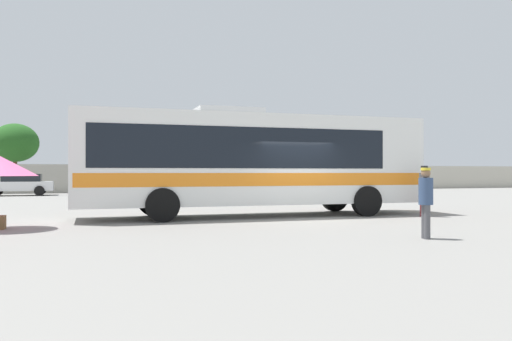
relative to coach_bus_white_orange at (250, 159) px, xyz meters
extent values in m
plane|color=gray|center=(1.23, 8.60, -1.96)|extent=(300.00, 300.00, 0.00)
cube|color=#B2AD9E|center=(1.23, 23.34, -0.91)|extent=(80.00, 0.30, 2.09)
cube|color=white|center=(0.13, 0.00, -0.02)|extent=(11.95, 2.78, 2.99)
cube|color=black|center=(-0.46, 0.01, 0.34)|extent=(9.81, 2.77, 1.32)
cube|color=orange|center=(0.13, 0.00, -0.68)|extent=(11.71, 2.80, 0.42)
cube|color=#19212D|center=(6.10, -0.12, 0.52)|extent=(0.08, 2.30, 1.55)
cube|color=orange|center=(6.11, -0.12, -1.16)|extent=(0.11, 2.50, 0.72)
cube|color=#B2B2B2|center=(-0.76, 0.01, 1.59)|extent=(2.23, 1.44, 0.24)
cylinder|color=black|center=(3.85, 1.15, -1.44)|extent=(1.05, 0.32, 1.04)
cylinder|color=black|center=(3.80, -1.30, -1.44)|extent=(1.05, 0.32, 1.04)
cylinder|color=black|center=(-3.12, 1.28, -1.44)|extent=(1.05, 0.32, 1.04)
cylinder|color=black|center=(-3.16, -1.16, -1.44)|extent=(1.05, 0.32, 1.04)
cylinder|color=#99383D|center=(5.56, -1.98, -1.54)|extent=(0.16, 0.16, 0.83)
cylinder|color=#99383D|center=(5.63, -2.12, -1.54)|extent=(0.16, 0.16, 0.83)
cylinder|color=#4C4C51|center=(5.60, -2.05, -0.80)|extent=(0.47, 0.47, 0.66)
sphere|color=#8C6647|center=(5.60, -2.05, -0.36)|extent=(0.22, 0.22, 0.22)
cylinder|color=#262628|center=(5.60, -2.05, -0.26)|extent=(0.24, 0.24, 0.07)
cylinder|color=#4C4C51|center=(1.89, -7.06, -1.57)|extent=(0.14, 0.14, 0.77)
cylinder|color=#4C4C51|center=(1.93, -6.92, -1.57)|extent=(0.14, 0.14, 0.77)
cylinder|color=#33476B|center=(1.91, -6.99, -0.88)|extent=(0.40, 0.40, 0.61)
sphere|color=#8C6647|center=(1.91, -6.99, -0.47)|extent=(0.21, 0.21, 0.21)
cylinder|color=yellow|center=(1.91, -6.99, -0.37)|extent=(0.22, 0.22, 0.06)
cube|color=silver|center=(-9.28, 19.73, -1.34)|extent=(4.23, 1.82, 0.59)
cube|color=black|center=(-9.07, 19.73, -0.80)|extent=(2.33, 1.67, 0.49)
cylinder|color=black|center=(-7.96, 18.86, -1.64)|extent=(0.64, 0.22, 0.64)
cylinder|color=black|center=(-7.97, 20.62, -1.64)|extent=(0.64, 0.22, 0.64)
cube|color=navy|center=(-3.87, 19.13, -1.33)|extent=(4.57, 2.23, 0.62)
cube|color=black|center=(-4.09, 19.11, -0.76)|extent=(2.58, 1.89, 0.51)
cylinder|color=black|center=(-2.60, 20.15, -1.64)|extent=(0.66, 0.28, 0.64)
cylinder|color=black|center=(-2.42, 18.39, -1.64)|extent=(0.66, 0.28, 0.64)
cylinder|color=black|center=(-5.32, 19.87, -1.64)|extent=(0.66, 0.28, 0.64)
cylinder|color=black|center=(-5.15, 18.12, -1.64)|extent=(0.66, 0.28, 0.64)
cube|color=maroon|center=(2.11, 19.61, -1.30)|extent=(4.39, 2.00, 0.67)
cube|color=black|center=(2.33, 19.62, -0.70)|extent=(2.45, 1.77, 0.55)
cylinder|color=black|center=(0.82, 18.67, -1.64)|extent=(0.65, 0.25, 0.64)
cylinder|color=black|center=(0.73, 20.43, -1.64)|extent=(0.65, 0.25, 0.64)
cylinder|color=black|center=(3.49, 18.79, -1.64)|extent=(0.65, 0.25, 0.64)
cylinder|color=black|center=(3.40, 20.56, -1.64)|extent=(0.65, 0.25, 0.64)
cube|color=maroon|center=(8.51, 19.85, -1.32)|extent=(4.34, 2.14, 0.63)
cube|color=black|center=(8.30, 19.87, -0.75)|extent=(2.44, 1.84, 0.52)
cylinder|color=black|center=(9.88, 20.62, -1.64)|extent=(0.66, 0.27, 0.64)
cylinder|color=black|center=(9.73, 18.86, -1.64)|extent=(0.66, 0.27, 0.64)
cylinder|color=black|center=(7.28, 20.84, -1.64)|extent=(0.66, 0.27, 0.64)
cylinder|color=black|center=(7.14, 19.08, -1.64)|extent=(0.66, 0.27, 0.64)
cylinder|color=brown|center=(-10.53, 29.49, -0.64)|extent=(0.32, 0.32, 2.64)
ellipsoid|color=#23561E|center=(-10.53, 29.49, 1.97)|extent=(3.70, 3.70, 3.14)
cylinder|color=brown|center=(-1.28, 28.61, -0.56)|extent=(0.32, 0.32, 2.80)
ellipsoid|color=#23561E|center=(-1.28, 28.61, 2.43)|extent=(4.55, 4.55, 3.87)
cylinder|color=brown|center=(10.92, 29.62, -0.23)|extent=(0.32, 0.32, 3.45)
ellipsoid|color=#2D6628|center=(10.92, 29.62, 3.03)|extent=(4.42, 4.42, 3.75)
camera|label=1|loc=(-5.53, -16.82, -0.45)|focal=36.23mm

